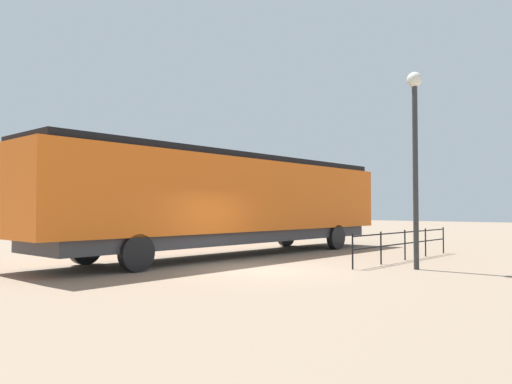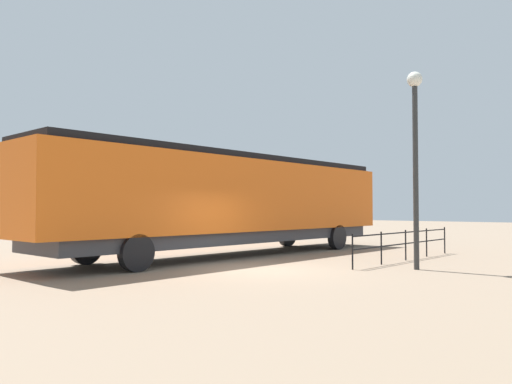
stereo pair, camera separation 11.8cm
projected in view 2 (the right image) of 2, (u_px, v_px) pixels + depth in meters
The scene contains 4 objects.
ground_plane at pixel (259, 270), 14.87m from camera, with size 120.00×120.00×0.00m, color #84705B.
locomotive at pixel (241, 199), 19.74m from camera, with size 3.16×16.71×3.91m.
lamp_post at pixel (415, 137), 15.02m from camera, with size 0.46×0.46×6.01m.
platform_fence at pixel (406, 241), 17.58m from camera, with size 0.05×7.30×1.08m.
Camera 2 is at (9.89, -11.20, 1.83)m, focal length 34.74 mm.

